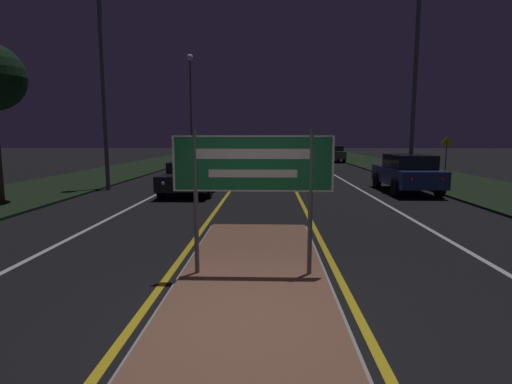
% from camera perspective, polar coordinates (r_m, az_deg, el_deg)
% --- Properties ---
extents(ground_plane, '(160.00, 160.00, 0.00)m').
position_cam_1_polar(ground_plane, '(4.98, -1.24, -18.97)').
color(ground_plane, black).
extents(median_island, '(2.40, 7.30, 0.10)m').
position_cam_1_polar(median_island, '(6.50, -0.43, -12.00)').
color(median_island, '#999993').
rests_on(median_island, ground_plane).
extents(verge_left, '(5.00, 100.00, 0.08)m').
position_cam_1_polar(verge_left, '(26.40, -19.84, 2.56)').
color(verge_left, black).
rests_on(verge_left, ground_plane).
extents(verge_right, '(5.00, 100.00, 0.08)m').
position_cam_1_polar(verge_right, '(26.23, 22.52, 2.39)').
color(verge_right, black).
rests_on(verge_right, ground_plane).
extents(centre_line_yellow_left, '(0.12, 70.00, 0.01)m').
position_cam_1_polar(centre_line_yellow_left, '(29.57, -1.33, 3.46)').
color(centre_line_yellow_left, gold).
rests_on(centre_line_yellow_left, ground_plane).
extents(centre_line_yellow_right, '(0.12, 70.00, 0.01)m').
position_cam_1_polar(centre_line_yellow_right, '(29.55, 4.06, 3.44)').
color(centre_line_yellow_right, gold).
rests_on(centre_line_yellow_right, ground_plane).
extents(lane_line_white_left, '(0.12, 70.00, 0.01)m').
position_cam_1_polar(lane_line_white_left, '(29.86, -6.74, 3.45)').
color(lane_line_white_left, silver).
rests_on(lane_line_white_left, ground_plane).
extents(lane_line_white_right, '(0.12, 70.00, 0.01)m').
position_cam_1_polar(lane_line_white_right, '(29.79, 9.48, 3.39)').
color(lane_line_white_right, silver).
rests_on(lane_line_white_right, ground_plane).
extents(edge_line_white_left, '(0.10, 70.00, 0.01)m').
position_cam_1_polar(edge_line_white_left, '(30.45, -12.34, 3.41)').
color(edge_line_white_left, silver).
rests_on(edge_line_white_left, ground_plane).
extents(edge_line_white_right, '(0.10, 70.00, 0.01)m').
position_cam_1_polar(edge_line_white_right, '(30.33, 15.12, 3.30)').
color(edge_line_white_right, silver).
rests_on(edge_line_white_right, ground_plane).
extents(highway_sign, '(2.48, 0.07, 2.27)m').
position_cam_1_polar(highway_sign, '(6.13, -0.45, 3.14)').
color(highway_sign, '#56565B').
rests_on(highway_sign, median_island).
extents(streetlight_left_near, '(0.57, 0.57, 8.50)m').
position_cam_1_polar(streetlight_left_near, '(18.52, -21.21, 18.22)').
color(streetlight_left_near, '#56565B').
rests_on(streetlight_left_near, ground_plane).
extents(streetlight_left_far, '(0.56, 0.56, 9.46)m').
position_cam_1_polar(streetlight_left_far, '(36.76, -9.32, 14.00)').
color(streetlight_left_far, '#56565B').
rests_on(streetlight_left_far, ground_plane).
extents(streetlight_right_near, '(0.56, 0.56, 9.89)m').
position_cam_1_polar(streetlight_right_near, '(19.07, 22.06, 20.17)').
color(streetlight_right_near, '#56565B').
rests_on(streetlight_right_near, ground_plane).
extents(car_receding_0, '(1.86, 4.35, 1.56)m').
position_cam_1_polar(car_receding_0, '(17.43, 20.74, 2.61)').
color(car_receding_0, navy).
rests_on(car_receding_0, ground_plane).
extents(car_receding_1, '(1.87, 4.52, 1.37)m').
position_cam_1_polar(car_receding_1, '(24.97, 6.58, 4.26)').
color(car_receding_1, '#B7B7BC').
rests_on(car_receding_1, ground_plane).
extents(car_receding_2, '(1.92, 4.81, 1.45)m').
position_cam_1_polar(car_receding_2, '(37.70, 10.82, 5.45)').
color(car_receding_2, '#4C514C').
rests_on(car_receding_2, ground_plane).
extents(car_receding_3, '(1.99, 4.64, 1.37)m').
position_cam_1_polar(car_receding_3, '(45.06, 8.69, 5.81)').
color(car_receding_3, '#4C514C').
rests_on(car_receding_3, ground_plane).
extents(car_approaching_0, '(1.98, 4.50, 1.27)m').
position_cam_1_polar(car_approaching_0, '(16.37, -9.15, 2.25)').
color(car_approaching_0, black).
rests_on(car_approaching_0, ground_plane).
extents(warning_sign, '(0.60, 0.06, 2.19)m').
position_cam_1_polar(warning_sign, '(22.99, 25.52, 4.95)').
color(warning_sign, '#56565B').
rests_on(warning_sign, verge_right).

